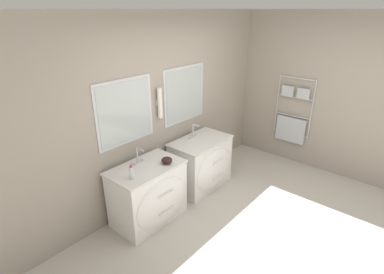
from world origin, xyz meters
The scene contains 9 objects.
ground_plane centered at (0.00, 0.00, 0.00)m, with size 16.00×16.00×0.00m, color #BCB5A8.
wall_back centered at (-0.01, 1.81, 1.30)m, with size 5.88×0.15×2.60m.
wall_right centered at (2.17, 0.80, 1.29)m, with size 0.13×3.67×2.60m.
vanity_left centered at (-0.72, 1.42, 0.40)m, with size 0.94×0.64×0.79m.
vanity_right centered at (0.37, 1.42, 0.40)m, with size 0.94×0.64×0.79m.
faucet_left centered at (-0.72, 1.59, 0.90)m, with size 0.17×0.14×0.22m.
faucet_right centered at (0.37, 1.59, 0.90)m, with size 0.17×0.14×0.22m.
toiletry_bottle centered at (-1.02, 1.36, 0.87)m, with size 0.05×0.05×0.17m.
amenity_bowl centered at (-0.49, 1.32, 0.83)m, with size 0.14×0.14×0.08m.
Camera 1 is at (-2.85, -1.11, 2.60)m, focal length 28.00 mm.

